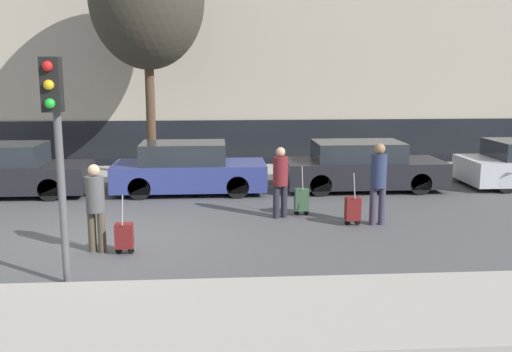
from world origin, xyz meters
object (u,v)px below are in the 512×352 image
parked_car_0 (2,171)px  parked_car_2 (362,167)px  pedestrian_center (280,178)px  traffic_light (56,126)px  pedestrian_right (378,179)px  trolley_left (124,236)px  parked_car_1 (188,169)px  pedestrian_left (95,203)px  trolley_center (302,200)px  trolley_right (353,209)px

parked_car_0 → parked_car_2: parked_car_0 is taller
pedestrian_center → traffic_light: traffic_light is taller
parked_car_0 → pedestrian_right: (9.28, -3.65, 0.38)m
parked_car_0 → trolley_left: size_ratio=4.04×
parked_car_0 → trolley_left: 6.69m
parked_car_1 → trolley_left: parked_car_1 is taller
parked_car_0 → pedestrian_left: size_ratio=2.72×
trolley_center → trolley_right: (0.99, -0.95, -0.00)m
pedestrian_left → traffic_light: bearing=102.4°
pedestrian_left → pedestrian_center: bearing=-131.0°
parked_car_2 → trolley_right: 3.92m
parked_car_1 → pedestrian_right: bearing=-40.2°
parked_car_2 → traffic_light: size_ratio=1.25×
parked_car_2 → pedestrian_center: size_ratio=2.71×
traffic_light → trolley_center: bearing=43.5°
parked_car_2 → trolley_right: parked_car_2 is taller
trolley_left → pedestrian_center: pedestrian_center is taller
trolley_right → pedestrian_center: bearing=152.8°
trolley_left → traffic_light: size_ratio=0.32×
pedestrian_right → trolley_right: 0.86m
trolley_center → traffic_light: traffic_light is taller
trolley_center → pedestrian_center: bearing=-161.6°
trolley_right → parked_car_1: bearing=135.8°
parked_car_2 → trolley_left: parked_car_2 is taller
trolley_left → trolley_center: (3.69, 2.60, 0.03)m
pedestrian_right → trolley_right: pedestrian_right is taller
trolley_center → pedestrian_left: bearing=-150.0°
parked_car_1 → trolley_right: (3.74, -3.63, -0.29)m
trolley_left → parked_car_0: bearing=127.4°
parked_car_1 → traffic_light: bearing=-103.3°
parked_car_0 → pedestrian_center: pedestrian_center is taller
parked_car_2 → trolley_left: bearing=-137.3°
trolley_left → traffic_light: bearing=-113.6°
parked_car_1 → pedestrian_right: (4.29, -3.62, 0.38)m
pedestrian_right → pedestrian_left: bearing=-167.1°
trolley_right → traffic_light: traffic_light is taller
parked_car_1 → pedestrian_left: pedestrian_left is taller
pedestrian_right → trolley_left: bearing=-164.0°
trolley_center → pedestrian_right: 1.91m
parked_car_1 → trolley_left: size_ratio=3.71×
parked_car_2 → trolley_left: (-5.83, -5.38, -0.30)m
trolley_right → parked_car_0: bearing=157.2°
pedestrian_center → trolley_center: pedestrian_center is taller
parked_car_0 → pedestrian_left: pedestrian_left is taller
parked_car_0 → traffic_light: traffic_light is taller
parked_car_2 → trolley_center: parked_car_2 is taller
pedestrian_left → pedestrian_right: bearing=-147.8°
pedestrian_left → parked_car_1: bearing=-88.4°
pedestrian_left → pedestrian_center: (3.69, 2.26, -0.01)m
parked_car_0 → trolley_right: 9.48m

